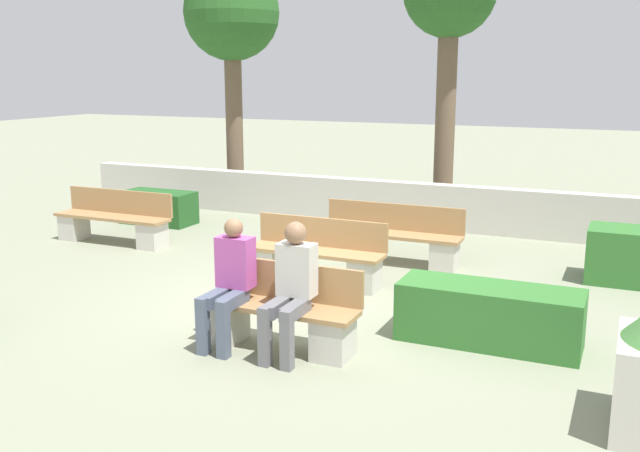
{
  "coord_description": "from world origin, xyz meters",
  "views": [
    {
      "loc": [
        3.76,
        -7.57,
        2.83
      ],
      "look_at": [
        0.16,
        0.5,
        0.9
      ],
      "focal_mm": 40.0,
      "sensor_mm": 36.0,
      "label": 1
    }
  ],
  "objects_px": {
    "bench_front": "(279,317)",
    "bench_back": "(390,240)",
    "tree_leftmost": "(232,18)",
    "bench_right_side": "(316,259)",
    "person_seated_woman": "(229,277)",
    "bench_left_side": "(113,222)",
    "person_seated_man": "(291,283)",
    "tree_center_left": "(450,3)"
  },
  "relations": [
    {
      "from": "person_seated_man",
      "to": "tree_leftmost",
      "type": "height_order",
      "value": "tree_leftmost"
    },
    {
      "from": "bench_back",
      "to": "person_seated_man",
      "type": "height_order",
      "value": "person_seated_man"
    },
    {
      "from": "bench_front",
      "to": "bench_left_side",
      "type": "xyz_separation_m",
      "value": [
        -4.66,
        2.99,
        0.02
      ]
    },
    {
      "from": "person_seated_woman",
      "to": "bench_back",
      "type": "bearing_deg",
      "value": 82.82
    },
    {
      "from": "bench_left_side",
      "to": "tree_center_left",
      "type": "distance_m",
      "value": 7.36
    },
    {
      "from": "bench_front",
      "to": "person_seated_woman",
      "type": "bearing_deg",
      "value": -164.53
    },
    {
      "from": "person_seated_man",
      "to": "tree_center_left",
      "type": "height_order",
      "value": "tree_center_left"
    },
    {
      "from": "bench_left_side",
      "to": "bench_back",
      "type": "xyz_separation_m",
      "value": [
        4.64,
        0.68,
        0.0
      ]
    },
    {
      "from": "bench_front",
      "to": "tree_center_left",
      "type": "xyz_separation_m",
      "value": [
        -0.23,
        7.53,
        3.75
      ]
    },
    {
      "from": "tree_leftmost",
      "to": "person_seated_woman",
      "type": "bearing_deg",
      "value": -59.71
    },
    {
      "from": "bench_left_side",
      "to": "tree_leftmost",
      "type": "height_order",
      "value": "tree_leftmost"
    },
    {
      "from": "bench_front",
      "to": "bench_left_side",
      "type": "distance_m",
      "value": 5.54
    },
    {
      "from": "tree_leftmost",
      "to": "bench_right_side",
      "type": "bearing_deg",
      "value": -49.8
    },
    {
      "from": "bench_left_side",
      "to": "tree_center_left",
      "type": "height_order",
      "value": "tree_center_left"
    },
    {
      "from": "person_seated_man",
      "to": "person_seated_woman",
      "type": "relative_size",
      "value": 1.02
    },
    {
      "from": "bench_left_side",
      "to": "person_seated_man",
      "type": "distance_m",
      "value": 5.8
    },
    {
      "from": "person_seated_man",
      "to": "person_seated_woman",
      "type": "bearing_deg",
      "value": -179.63
    },
    {
      "from": "bench_back",
      "to": "person_seated_woman",
      "type": "relative_size",
      "value": 1.61
    },
    {
      "from": "bench_front",
      "to": "bench_back",
      "type": "distance_m",
      "value": 3.67
    },
    {
      "from": "person_seated_woman",
      "to": "tree_leftmost",
      "type": "bearing_deg",
      "value": 120.29
    },
    {
      "from": "bench_left_side",
      "to": "bench_right_side",
      "type": "xyz_separation_m",
      "value": [
        4.06,
        -0.74,
        -0.01
      ]
    },
    {
      "from": "bench_front",
      "to": "person_seated_woman",
      "type": "relative_size",
      "value": 1.27
    },
    {
      "from": "person_seated_woman",
      "to": "tree_center_left",
      "type": "xyz_separation_m",
      "value": [
        0.27,
        7.67,
        3.34
      ]
    },
    {
      "from": "bench_back",
      "to": "tree_center_left",
      "type": "bearing_deg",
      "value": 81.18
    },
    {
      "from": "bench_front",
      "to": "bench_back",
      "type": "xyz_separation_m",
      "value": [
        -0.03,
        3.67,
        0.02
      ]
    },
    {
      "from": "person_seated_woman",
      "to": "tree_leftmost",
      "type": "distance_m",
      "value": 9.1
    },
    {
      "from": "bench_back",
      "to": "bench_left_side",
      "type": "bearing_deg",
      "value": 176.41
    },
    {
      "from": "tree_center_left",
      "to": "bench_right_side",
      "type": "bearing_deg",
      "value": -94.0
    },
    {
      "from": "bench_left_side",
      "to": "bench_right_side",
      "type": "height_order",
      "value": "same"
    },
    {
      "from": "bench_front",
      "to": "person_seated_woman",
      "type": "xyz_separation_m",
      "value": [
        -0.51,
        -0.14,
        0.41
      ]
    },
    {
      "from": "tree_leftmost",
      "to": "tree_center_left",
      "type": "bearing_deg",
      "value": 3.82
    },
    {
      "from": "tree_leftmost",
      "to": "tree_center_left",
      "type": "distance_m",
      "value": 4.59
    },
    {
      "from": "bench_right_side",
      "to": "tree_leftmost",
      "type": "bearing_deg",
      "value": 124.3
    },
    {
      "from": "bench_front",
      "to": "tree_center_left",
      "type": "distance_m",
      "value": 8.42
    },
    {
      "from": "bench_left_side",
      "to": "bench_back",
      "type": "distance_m",
      "value": 4.69
    },
    {
      "from": "person_seated_man",
      "to": "tree_leftmost",
      "type": "distance_m",
      "value": 9.45
    },
    {
      "from": "bench_front",
      "to": "bench_right_side",
      "type": "xyz_separation_m",
      "value": [
        -0.6,
        2.25,
        0.01
      ]
    },
    {
      "from": "bench_right_side",
      "to": "bench_back",
      "type": "xyz_separation_m",
      "value": [
        0.58,
        1.42,
        0.01
      ]
    },
    {
      "from": "bench_back",
      "to": "person_seated_woman",
      "type": "distance_m",
      "value": 3.86
    },
    {
      "from": "bench_front",
      "to": "tree_leftmost",
      "type": "bearing_deg",
      "value": 123.63
    },
    {
      "from": "bench_left_side",
      "to": "bench_right_side",
      "type": "bearing_deg",
      "value": -12.72
    },
    {
      "from": "person_seated_woman",
      "to": "person_seated_man",
      "type": "bearing_deg",
      "value": 0.37
    }
  ]
}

